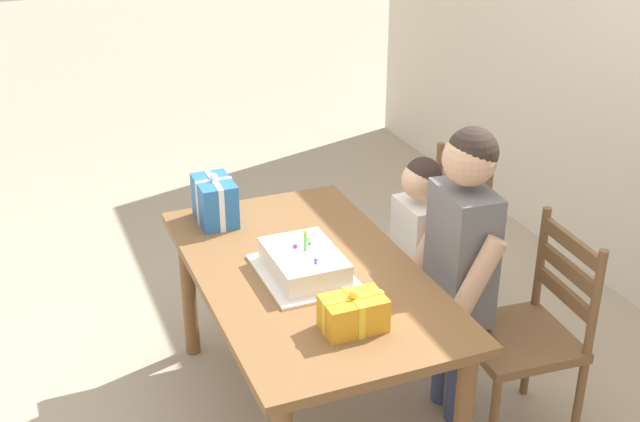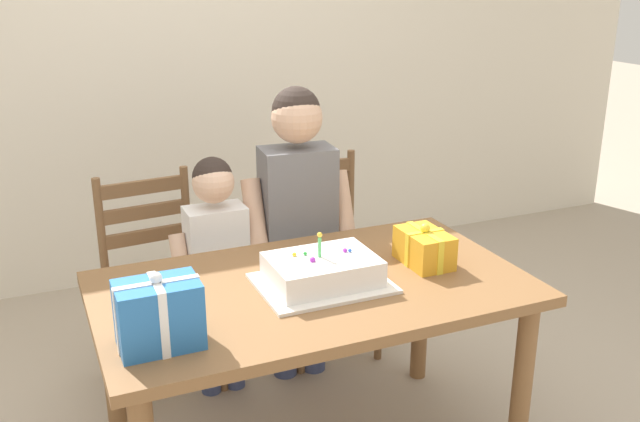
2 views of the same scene
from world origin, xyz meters
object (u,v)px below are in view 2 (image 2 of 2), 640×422
at_px(gift_box_beside_cake, 424,248).
at_px(chair_left, 158,281).
at_px(birthday_cake, 322,272).
at_px(child_younger, 217,255).
at_px(dining_table, 313,309).
at_px(gift_box_red_large, 159,315).
at_px(child_older, 298,207).
at_px(chair_right, 324,254).

bearing_deg(gift_box_beside_cake, chair_left, 136.21).
xyz_separation_m(birthday_cake, child_younger, (-0.20, 0.61, -0.14)).
bearing_deg(dining_table, gift_box_beside_cake, -0.08).
relative_size(birthday_cake, child_younger, 0.42).
distance_m(gift_box_beside_cake, child_younger, 0.87).
bearing_deg(gift_box_red_large, gift_box_beside_cake, 12.13).
distance_m(birthday_cake, child_older, 0.63).
bearing_deg(child_older, child_younger, 179.91).
height_order(dining_table, gift_box_beside_cake, gift_box_beside_cake).
height_order(gift_box_beside_cake, chair_left, chair_left).
bearing_deg(child_older, chair_right, 44.67).
relative_size(dining_table, child_older, 1.13).
distance_m(birthday_cake, gift_box_red_large, 0.62).
height_order(chair_right, child_older, child_older).
bearing_deg(chair_right, child_younger, -160.01).
xyz_separation_m(chair_left, child_younger, (0.21, -0.21, 0.17)).
bearing_deg(chair_left, birthday_cake, -63.11).
relative_size(birthday_cake, gift_box_red_large, 1.83).
relative_size(child_older, child_younger, 1.24).
bearing_deg(gift_box_red_large, chair_left, 80.27).
distance_m(chair_left, child_older, 0.69).
distance_m(gift_box_beside_cake, chair_left, 1.19).
relative_size(dining_table, chair_right, 1.60).
relative_size(dining_table, child_younger, 1.41).
height_order(birthday_cake, child_younger, child_younger).
bearing_deg(chair_right, birthday_cake, -113.98).
relative_size(gift_box_red_large, chair_left, 0.26).
bearing_deg(child_older, dining_table, -107.00).
xyz_separation_m(gift_box_beside_cake, chair_right, (-0.05, 0.80, -0.32)).
xyz_separation_m(birthday_cake, chair_right, (0.36, 0.82, -0.30)).
relative_size(birthday_cake, chair_left, 0.48).
height_order(dining_table, child_younger, child_younger).
distance_m(dining_table, chair_left, 0.90).
xyz_separation_m(dining_table, child_older, (0.18, 0.59, 0.16)).
bearing_deg(chair_left, gift_box_red_large, -99.73).
distance_m(dining_table, birthday_cake, 0.15).
bearing_deg(gift_box_red_large, child_older, 47.26).
distance_m(birthday_cake, gift_box_beside_cake, 0.42).
height_order(dining_table, chair_right, chair_right).
distance_m(dining_table, gift_box_red_large, 0.64).
bearing_deg(gift_box_beside_cake, dining_table, 179.92).
relative_size(dining_table, gift_box_beside_cake, 6.53).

